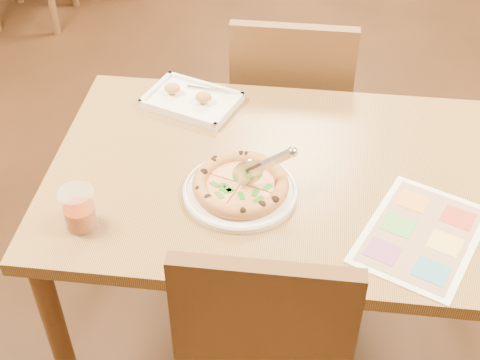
# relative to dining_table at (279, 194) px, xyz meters

# --- Properties ---
(dining_table) EXTENTS (1.30, 0.85, 0.72)m
(dining_table) POSITION_rel_dining_table_xyz_m (0.00, 0.00, 0.00)
(dining_table) COLOR #9E6E3F
(dining_table) RESTS_ON ground
(chair_far) EXTENTS (0.42, 0.42, 0.47)m
(chair_far) POSITION_rel_dining_table_xyz_m (-0.00, 0.60, -0.07)
(chair_far) COLOR brown
(chair_far) RESTS_ON ground
(plate) EXTENTS (0.35, 0.35, 0.02)m
(plate) POSITION_rel_dining_table_xyz_m (-0.10, -0.10, 0.09)
(plate) COLOR white
(plate) RESTS_ON dining_table
(pizza) EXTENTS (0.26, 0.26, 0.04)m
(pizza) POSITION_rel_dining_table_xyz_m (-0.10, -0.10, 0.11)
(pizza) COLOR #D68649
(pizza) RESTS_ON plate
(pizza_cutter) EXTENTS (0.16, 0.07, 0.10)m
(pizza_cutter) POSITION_rel_dining_table_xyz_m (-0.04, -0.09, 0.18)
(pizza_cutter) COLOR silver
(pizza_cutter) RESTS_ON pizza
(appetizer_tray) EXTENTS (0.33, 0.28, 0.05)m
(appetizer_tray) POSITION_rel_dining_table_xyz_m (-0.31, 0.30, 0.10)
(appetizer_tray) COLOR white
(appetizer_tray) RESTS_ON dining_table
(glass_tumbler) EXTENTS (0.09, 0.09, 0.11)m
(glass_tumbler) POSITION_rel_dining_table_xyz_m (-0.49, -0.27, 0.13)
(glass_tumbler) COLOR #8F310B
(glass_tumbler) RESTS_ON dining_table
(menu) EXTENTS (0.39, 0.45, 0.00)m
(menu) POSITION_rel_dining_table_xyz_m (0.37, -0.20, 0.09)
(menu) COLOR white
(menu) RESTS_ON dining_table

